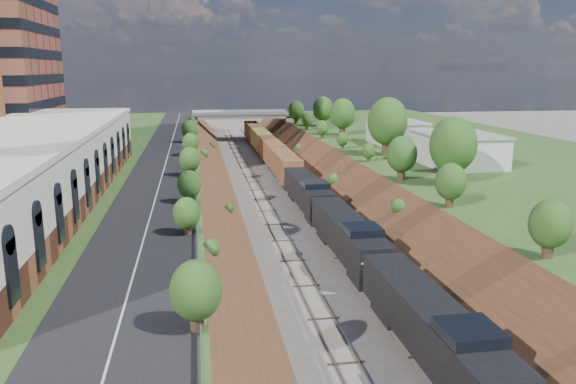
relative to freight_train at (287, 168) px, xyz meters
name	(u,v)px	position (x,y,z in m)	size (l,w,h in m)	color
platform_left	(34,185)	(-35.60, -6.57, -0.09)	(44.00, 180.00, 5.00)	#2D5221
platform_right	(490,170)	(30.40, -6.57, -0.09)	(44.00, 180.00, 5.00)	#2D5221
embankment_left	(200,197)	(-13.60, -6.57, -2.59)	(7.07, 180.00, 7.07)	brown
embankment_right	(351,191)	(8.40, -6.57, -2.59)	(7.07, 180.00, 7.07)	brown
rail_left_track	(259,194)	(-5.20, -6.57, -2.50)	(1.58, 180.00, 0.18)	gray
rail_right_track	(295,193)	(0.00, -6.57, -2.50)	(1.58, 180.00, 0.18)	gray
road	(166,163)	(-18.10, -6.57, 2.46)	(8.00, 180.00, 0.10)	black
guardrail	(196,158)	(-14.00, -6.77, 2.96)	(0.10, 171.00, 0.70)	#99999E
commercial_building	(20,168)	(-30.60, -28.57, 5.91)	(14.30, 62.30, 7.00)	brown
overpass	(241,121)	(-2.60, 55.43, 2.33)	(24.50, 8.30, 7.40)	gray
white_building_near	(458,150)	(20.90, -14.57, 4.41)	(9.00, 12.00, 4.00)	silver
white_building_far	(397,133)	(20.40, 7.43, 4.21)	(8.00, 10.00, 3.60)	silver
tree_right_large	(453,146)	(14.40, -26.57, 6.79)	(5.25, 5.25, 7.61)	#473323
tree_left_crest	(192,226)	(-14.40, -46.57, 4.45)	(2.45, 2.45, 3.55)	#473323
freight_train	(287,168)	(0.00, 0.00, 0.00)	(3.07, 123.84, 4.59)	black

